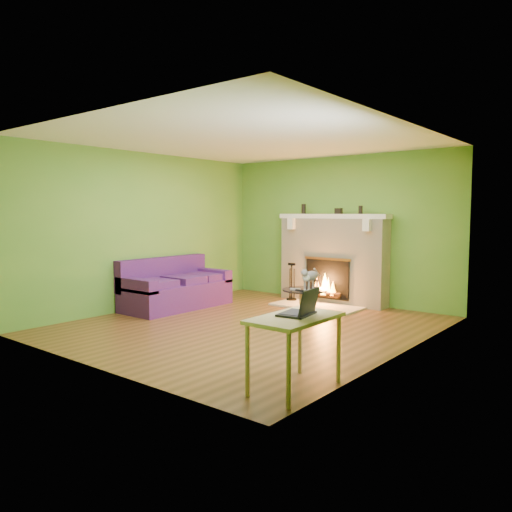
{
  "coord_description": "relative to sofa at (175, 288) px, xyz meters",
  "views": [
    {
      "loc": [
        4.44,
        -5.39,
        1.61
      ],
      "look_at": [
        -0.21,
        0.4,
        0.96
      ],
      "focal_mm": 35.0,
      "sensor_mm": 36.0,
      "label": 1
    }
  ],
  "objects": [
    {
      "name": "floor",
      "position": [
        1.86,
        -0.26,
        -0.32
      ],
      "size": [
        5.0,
        5.0,
        0.0
      ],
      "primitive_type": "plane",
      "color": "#593619",
      "rests_on": "ground"
    },
    {
      "name": "cat",
      "position": [
        2.12,
        0.94,
        0.25
      ],
      "size": [
        0.25,
        0.57,
        0.35
      ],
      "primitive_type": null,
      "rotation": [
        0.0,
        0.0,
        0.08
      ],
      "color": "#5F5E63",
      "rests_on": "coffee_table"
    },
    {
      "name": "wall_back",
      "position": [
        1.86,
        2.24,
        0.98
      ],
      "size": [
        5.0,
        0.0,
        5.0
      ],
      "primitive_type": "plane",
      "rotation": [
        1.57,
        0.0,
        0.0
      ],
      "color": "#508F2F",
      "rests_on": "floor"
    },
    {
      "name": "coffee_table",
      "position": [
        2.04,
        0.89,
        -0.09
      ],
      "size": [
        0.71,
        0.71,
        0.4
      ],
      "color": "tan",
      "rests_on": "floor"
    },
    {
      "name": "mantel",
      "position": [
        1.86,
        2.03,
        1.22
      ],
      "size": [
        2.1,
        0.28,
        0.08
      ],
      "primitive_type": "cube",
      "color": "silver",
      "rests_on": "fireplace"
    },
    {
      "name": "mantel_vase_right",
      "position": [
        2.38,
        2.06,
        1.33
      ],
      "size": [
        0.07,
        0.07,
        0.14
      ],
      "primitive_type": "cylinder",
      "color": "black",
      "rests_on": "mantel"
    },
    {
      "name": "remote_black",
      "position": [
        2.06,
        0.71,
        0.08
      ],
      "size": [
        0.17,
        0.09,
        0.02
      ],
      "primitive_type": "cube",
      "rotation": [
        0.0,
        0.0,
        -0.28
      ],
      "color": "black",
      "rests_on": "coffee_table"
    },
    {
      "name": "fireplace",
      "position": [
        1.86,
        2.05,
        0.45
      ],
      "size": [
        2.1,
        0.46,
        1.58
      ],
      "color": "beige",
      "rests_on": "floor"
    },
    {
      "name": "mantel_vase_left",
      "position": [
        1.23,
        2.06,
        1.35
      ],
      "size": [
        0.08,
        0.08,
        0.18
      ],
      "primitive_type": "cylinder",
      "color": "black",
      "rests_on": "mantel"
    },
    {
      "name": "sofa",
      "position": [
        0.0,
        0.0,
        0.0
      ],
      "size": [
        0.87,
        1.87,
        0.84
      ],
      "color": "#4A185E",
      "rests_on": "floor"
    },
    {
      "name": "mantel_box",
      "position": [
        1.96,
        2.06,
        1.31
      ],
      "size": [
        0.12,
        0.08,
        0.1
      ],
      "primitive_type": "cube",
      "color": "black",
      "rests_on": "mantel"
    },
    {
      "name": "ceiling",
      "position": [
        1.86,
        -0.26,
        2.28
      ],
      "size": [
        5.0,
        5.0,
        0.0
      ],
      "primitive_type": "plane",
      "rotation": [
        3.14,
        0.0,
        0.0
      ],
      "color": "white",
      "rests_on": "wall_back"
    },
    {
      "name": "wall_right",
      "position": [
        4.11,
        -0.26,
        0.98
      ],
      "size": [
        0.0,
        5.0,
        5.0
      ],
      "primitive_type": "plane",
      "rotation": [
        1.57,
        0.0,
        -1.57
      ],
      "color": "#508F2F",
      "rests_on": "floor"
    },
    {
      "name": "window_frame",
      "position": [
        4.1,
        -1.16,
        1.23
      ],
      "size": [
        0.0,
        1.2,
        1.2
      ],
      "primitive_type": "plane",
      "rotation": [
        1.57,
        0.0,
        -1.57
      ],
      "color": "silver",
      "rests_on": "wall_right"
    },
    {
      "name": "laptop",
      "position": [
        3.79,
        -1.94,
        0.48
      ],
      "size": [
        0.35,
        0.39,
        0.26
      ],
      "primitive_type": null,
      "rotation": [
        0.0,
        0.0,
        0.15
      ],
      "color": "black",
      "rests_on": "desk"
    },
    {
      "name": "window_pane",
      "position": [
        4.09,
        -1.16,
        1.23
      ],
      "size": [
        0.0,
        1.06,
        1.06
      ],
      "primitive_type": "plane",
      "rotation": [
        1.57,
        0.0,
        -1.57
      ],
      "color": "white",
      "rests_on": "wall_right"
    },
    {
      "name": "wall_front",
      "position": [
        1.86,
        -2.76,
        0.98
      ],
      "size": [
        5.0,
        0.0,
        5.0
      ],
      "primitive_type": "plane",
      "rotation": [
        -1.57,
        0.0,
        0.0
      ],
      "color": "#508F2F",
      "rests_on": "floor"
    },
    {
      "name": "hearth",
      "position": [
        1.86,
        1.54,
        -0.31
      ],
      "size": [
        1.5,
        0.75,
        0.03
      ],
      "primitive_type": "cube",
      "color": "beige",
      "rests_on": "floor"
    },
    {
      "name": "fire_tools",
      "position": [
        1.23,
        1.69,
        0.04
      ],
      "size": [
        0.18,
        0.18,
        0.68
      ],
      "primitive_type": null,
      "color": "black",
      "rests_on": "hearth"
    },
    {
      "name": "remote_silver",
      "position": [
        1.94,
        0.77,
        0.09
      ],
      "size": [
        0.18,
        0.08,
        0.02
      ],
      "primitive_type": "cube",
      "rotation": [
        0.0,
        0.0,
        0.2
      ],
      "color": "#959598",
      "rests_on": "coffee_table"
    },
    {
      "name": "wall_left",
      "position": [
        -0.39,
        -0.26,
        0.98
      ],
      "size": [
        0.0,
        5.0,
        5.0
      ],
      "primitive_type": "plane",
      "rotation": [
        1.57,
        0.0,
        1.57
      ],
      "color": "#508F2F",
      "rests_on": "floor"
    },
    {
      "name": "desk",
      "position": [
        3.81,
        -1.99,
        0.27
      ],
      "size": [
        0.53,
        0.91,
        0.68
      ],
      "color": "tan",
      "rests_on": "floor"
    }
  ]
}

